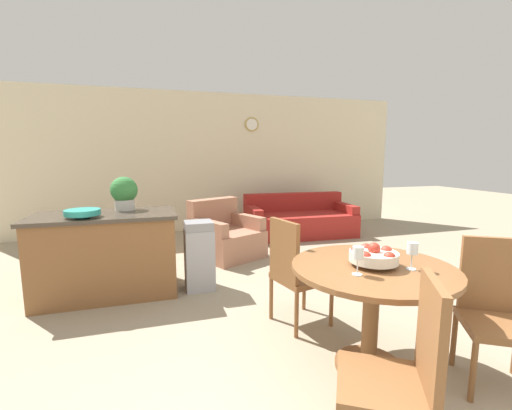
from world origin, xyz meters
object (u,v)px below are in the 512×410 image
at_px(dining_chair_near_left, 401,370).
at_px(potted_plant, 124,192).
at_px(dining_chair_far_side, 294,269).
at_px(armchair, 225,237).
at_px(dining_table, 372,290).
at_px(dining_chair_near_right, 496,307).
at_px(teal_bowl, 82,212).
at_px(wine_glass_right, 412,250).
at_px(kitchen_island, 107,254).
at_px(wine_glass_left, 358,254).
at_px(trash_bin, 199,256).
at_px(fruit_bowl, 373,256).
at_px(couch, 299,221).

bearing_deg(dining_chair_near_left, potted_plant, 57.27).
distance_m(dining_chair_far_side, armchair, 2.27).
xyz_separation_m(dining_table, dining_chair_far_side, (-0.26, 0.74, -0.07)).
xyz_separation_m(dining_chair_near_right, teal_bowl, (-2.80, 2.12, 0.43)).
bearing_deg(wine_glass_right, kitchen_island, 135.30).
distance_m(wine_glass_right, teal_bowl, 2.98).
bearing_deg(wine_glass_left, dining_chair_near_left, -103.01).
relative_size(dining_chair_far_side, wine_glass_right, 5.22).
xyz_separation_m(dining_chair_near_right, wine_glass_left, (-0.91, 0.22, 0.38)).
relative_size(wine_glass_right, trash_bin, 0.24).
xyz_separation_m(wine_glass_right, trash_bin, (-1.14, 1.95, -0.51)).
height_order(fruit_bowl, teal_bowl, teal_bowl).
relative_size(dining_chair_near_left, wine_glass_left, 5.22).
bearing_deg(dining_chair_near_left, fruit_bowl, 5.97).
relative_size(fruit_bowl, couch, 0.16).
relative_size(dining_chair_near_left, fruit_bowl, 2.96).
distance_m(couch, armchair, 1.86).
bearing_deg(potted_plant, trash_bin, -23.55).
bearing_deg(wine_glass_right, fruit_bowl, 144.39).
xyz_separation_m(wine_glass_right, potted_plant, (-1.92, 2.29, 0.20)).
distance_m(dining_table, wine_glass_right, 0.39).
relative_size(dining_chair_near_left, dining_chair_far_side, 1.00).
relative_size(couch, armchair, 1.73).
distance_m(dining_chair_far_side, trash_bin, 1.28).
bearing_deg(kitchen_island, wine_glass_left, -50.45).
height_order(wine_glass_left, armchair, wine_glass_left).
distance_m(kitchen_island, couch, 3.69).
bearing_deg(dining_chair_near_right, armchair, -39.94).
bearing_deg(dining_table, wine_glass_right, -35.16).
xyz_separation_m(potted_plant, armchair, (1.31, 0.84, -0.80)).
distance_m(teal_bowl, trash_bin, 1.27).
xyz_separation_m(dining_chair_near_right, dining_chair_far_side, (-0.97, 1.08, 0.00)).
distance_m(kitchen_island, teal_bowl, 0.55).
bearing_deg(armchair, fruit_bowl, -107.67).
distance_m(kitchen_island, armchair, 1.84).
height_order(kitchen_island, potted_plant, potted_plant).
bearing_deg(kitchen_island, armchair, 34.69).
bearing_deg(couch, dining_chair_far_side, -111.68).
relative_size(dining_table, dining_chair_far_side, 1.15).
xyz_separation_m(teal_bowl, trash_bin, (1.14, 0.04, -0.56)).
bearing_deg(dining_table, fruit_bowl, 102.28).
xyz_separation_m(dining_table, dining_chair_near_right, (0.71, -0.34, -0.07)).
relative_size(fruit_bowl, potted_plant, 0.87).
xyz_separation_m(dining_chair_near_right, couch, (0.50, 4.26, -0.25)).
relative_size(dining_chair_near_right, dining_chair_far_side, 1.00).
relative_size(teal_bowl, couch, 0.17).
height_order(dining_chair_near_left, armchair, dining_chair_near_left).
height_order(dining_chair_near_right, armchair, dining_chair_near_right).
bearing_deg(dining_chair_near_left, couch, 13.00).
height_order(kitchen_island, teal_bowl, teal_bowl).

